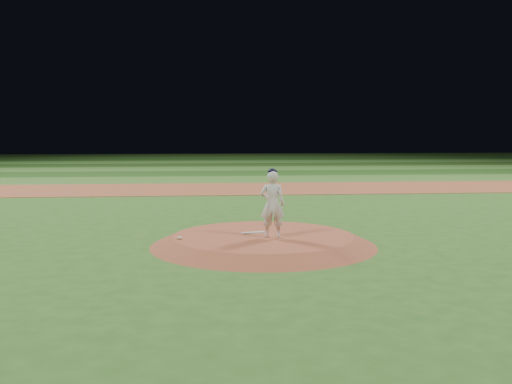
% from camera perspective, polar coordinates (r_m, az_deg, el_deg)
% --- Properties ---
extents(ground, '(120.00, 120.00, 0.00)m').
position_cam_1_polar(ground, '(14.00, 0.74, -5.34)').
color(ground, '#2E5E1E').
rests_on(ground, ground).
extents(infield_dirt_band, '(70.00, 6.00, 0.02)m').
position_cam_1_polar(infield_dirt_band, '(27.82, -2.23, 0.34)').
color(infield_dirt_band, brown).
rests_on(infield_dirt_band, ground).
extents(outfield_stripe_0, '(70.00, 5.00, 0.02)m').
position_cam_1_polar(outfield_stripe_0, '(33.30, -2.72, 1.27)').
color(outfield_stripe_0, '#396826').
rests_on(outfield_stripe_0, ground).
extents(outfield_stripe_1, '(70.00, 5.00, 0.02)m').
position_cam_1_polar(outfield_stripe_1, '(38.28, -3.04, 1.88)').
color(outfield_stripe_1, '#1F4616').
rests_on(outfield_stripe_1, ground).
extents(outfield_stripe_2, '(70.00, 5.00, 0.02)m').
position_cam_1_polar(outfield_stripe_2, '(43.26, -3.29, 2.35)').
color(outfield_stripe_2, '#396E28').
rests_on(outfield_stripe_2, ground).
extents(outfield_stripe_3, '(70.00, 5.00, 0.02)m').
position_cam_1_polar(outfield_stripe_3, '(48.25, -3.49, 2.73)').
color(outfield_stripe_3, '#1F4215').
rests_on(outfield_stripe_3, ground).
extents(outfield_stripe_4, '(70.00, 5.00, 0.02)m').
position_cam_1_polar(outfield_stripe_4, '(53.24, -3.65, 3.03)').
color(outfield_stripe_4, '#3A742A').
rests_on(outfield_stripe_4, ground).
extents(outfield_stripe_5, '(70.00, 5.00, 0.02)m').
position_cam_1_polar(outfield_stripe_5, '(58.24, -3.78, 3.29)').
color(outfield_stripe_5, '#214F19').
rests_on(outfield_stripe_5, ground).
extents(pitchers_mound, '(5.50, 5.50, 0.25)m').
position_cam_1_polar(pitchers_mound, '(13.98, 0.74, -4.83)').
color(pitchers_mound, '#994A2F').
rests_on(pitchers_mound, ground).
extents(pitching_rubber, '(0.61, 0.30, 0.03)m').
position_cam_1_polar(pitching_rubber, '(14.21, -0.29, -4.08)').
color(pitching_rubber, silver).
rests_on(pitching_rubber, pitchers_mound).
extents(rosin_bag, '(0.12, 0.12, 0.07)m').
position_cam_1_polar(rosin_bag, '(13.54, -7.65, -4.56)').
color(rosin_bag, silver).
rests_on(rosin_bag, pitchers_mound).
extents(pitcher_on_mound, '(0.66, 0.52, 1.65)m').
position_cam_1_polar(pitcher_on_mound, '(13.51, 1.65, -1.18)').
color(pitcher_on_mound, white).
rests_on(pitcher_on_mound, pitchers_mound).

